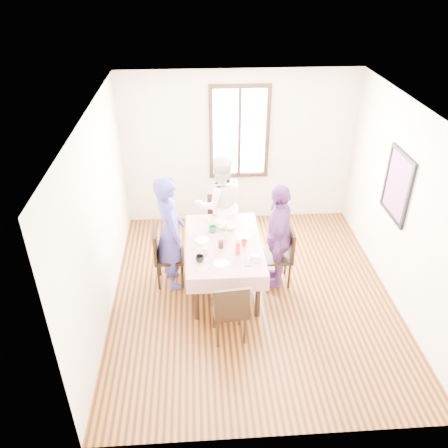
{
  "coord_description": "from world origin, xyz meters",
  "views": [
    {
      "loc": [
        -0.75,
        -5.06,
        4.31
      ],
      "look_at": [
        -0.4,
        0.19,
        1.1
      ],
      "focal_mm": 36.35,
      "sensor_mm": 36.0,
      "label": 1
    }
  ],
  "objects_px": {
    "person_far": "(220,204)",
    "chair_near": "(229,308)",
    "dining_table": "(224,265)",
    "chair_far": "(220,223)",
    "person_left": "(169,233)",
    "chair_left": "(170,257)",
    "chair_right": "(277,256)",
    "person_right": "(277,236)"
  },
  "relations": [
    {
      "from": "person_far",
      "to": "person_right",
      "type": "bearing_deg",
      "value": 116.22
    },
    {
      "from": "chair_near",
      "to": "person_left",
      "type": "height_order",
      "value": "person_left"
    },
    {
      "from": "dining_table",
      "to": "chair_left",
      "type": "distance_m",
      "value": 0.8
    },
    {
      "from": "chair_far",
      "to": "chair_right",
      "type": "bearing_deg",
      "value": 135.54
    },
    {
      "from": "chair_far",
      "to": "person_far",
      "type": "relative_size",
      "value": 0.54
    },
    {
      "from": "person_left",
      "to": "person_right",
      "type": "distance_m",
      "value": 1.53
    },
    {
      "from": "dining_table",
      "to": "person_right",
      "type": "bearing_deg",
      "value": 3.5
    },
    {
      "from": "chair_near",
      "to": "person_left",
      "type": "distance_m",
      "value": 1.46
    },
    {
      "from": "dining_table",
      "to": "chair_left",
      "type": "xyz_separation_m",
      "value": [
        -0.79,
        0.14,
        0.08
      ]
    },
    {
      "from": "chair_far",
      "to": "person_far",
      "type": "height_order",
      "value": "person_far"
    },
    {
      "from": "dining_table",
      "to": "chair_far",
      "type": "xyz_separation_m",
      "value": [
        0.0,
        1.03,
        0.08
      ]
    },
    {
      "from": "chair_left",
      "to": "chair_far",
      "type": "distance_m",
      "value": 1.18
    },
    {
      "from": "chair_near",
      "to": "person_left",
      "type": "relative_size",
      "value": 0.52
    },
    {
      "from": "person_left",
      "to": "person_far",
      "type": "distance_m",
      "value": 1.16
    },
    {
      "from": "dining_table",
      "to": "chair_near",
      "type": "relative_size",
      "value": 1.64
    },
    {
      "from": "chair_left",
      "to": "person_left",
      "type": "distance_m",
      "value": 0.42
    },
    {
      "from": "chair_far",
      "to": "person_right",
      "type": "xyz_separation_m",
      "value": [
        0.76,
        -0.98,
        0.36
      ]
    },
    {
      "from": "person_far",
      "to": "chair_near",
      "type": "bearing_deg",
      "value": 77.74
    },
    {
      "from": "person_far",
      "to": "chair_left",
      "type": "bearing_deg",
      "value": 35.62
    },
    {
      "from": "chair_right",
      "to": "person_far",
      "type": "xyz_separation_m",
      "value": [
        -0.79,
        0.96,
        0.38
      ]
    },
    {
      "from": "chair_far",
      "to": "dining_table",
      "type": "bearing_deg",
      "value": 96.84
    },
    {
      "from": "chair_left",
      "to": "chair_right",
      "type": "xyz_separation_m",
      "value": [
        1.57,
        -0.09,
        0.0
      ]
    },
    {
      "from": "dining_table",
      "to": "person_far",
      "type": "xyz_separation_m",
      "value": [
        0.0,
        1.01,
        0.46
      ]
    },
    {
      "from": "chair_left",
      "to": "person_far",
      "type": "relative_size",
      "value": 0.54
    },
    {
      "from": "person_left",
      "to": "dining_table",
      "type": "bearing_deg",
      "value": -117.19
    },
    {
      "from": "person_left",
      "to": "person_far",
      "type": "xyz_separation_m",
      "value": [
        0.76,
        0.87,
        -0.04
      ]
    },
    {
      "from": "chair_near",
      "to": "person_left",
      "type": "bearing_deg",
      "value": 117.87
    },
    {
      "from": "person_right",
      "to": "chair_near",
      "type": "bearing_deg",
      "value": -21.54
    },
    {
      "from": "chair_right",
      "to": "chair_near",
      "type": "xyz_separation_m",
      "value": [
        -0.79,
        -1.07,
        0.0
      ]
    },
    {
      "from": "chair_right",
      "to": "person_far",
      "type": "bearing_deg",
      "value": 40.45
    },
    {
      "from": "dining_table",
      "to": "person_far",
      "type": "relative_size",
      "value": 0.89
    },
    {
      "from": "chair_left",
      "to": "chair_near",
      "type": "height_order",
      "value": "same"
    },
    {
      "from": "person_left",
      "to": "chair_right",
      "type": "bearing_deg",
      "value": -110.26
    },
    {
      "from": "chair_near",
      "to": "person_far",
      "type": "bearing_deg",
      "value": 84.65
    },
    {
      "from": "chair_near",
      "to": "person_right",
      "type": "relative_size",
      "value": 0.56
    },
    {
      "from": "chair_right",
      "to": "chair_near",
      "type": "height_order",
      "value": "same"
    },
    {
      "from": "chair_near",
      "to": "person_far",
      "type": "height_order",
      "value": "person_far"
    },
    {
      "from": "chair_far",
      "to": "person_left",
      "type": "xyz_separation_m",
      "value": [
        -0.76,
        -0.89,
        0.42
      ]
    },
    {
      "from": "dining_table",
      "to": "person_right",
      "type": "xyz_separation_m",
      "value": [
        0.76,
        0.05,
        0.44
      ]
    },
    {
      "from": "chair_right",
      "to": "chair_far",
      "type": "xyz_separation_m",
      "value": [
        -0.79,
        0.98,
        0.0
      ]
    },
    {
      "from": "dining_table",
      "to": "chair_far",
      "type": "relative_size",
      "value": 1.64
    },
    {
      "from": "chair_near",
      "to": "person_right",
      "type": "xyz_separation_m",
      "value": [
        0.76,
        1.07,
        0.36
      ]
    }
  ]
}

